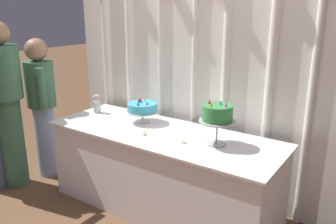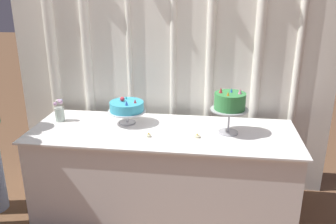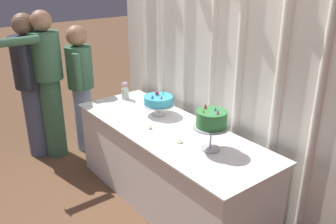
{
  "view_description": "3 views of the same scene",
  "coord_description": "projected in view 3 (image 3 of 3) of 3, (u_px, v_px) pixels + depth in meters",
  "views": [
    {
      "loc": [
        1.67,
        -2.24,
        1.82
      ],
      "look_at": [
        0.03,
        0.15,
        0.94
      ],
      "focal_mm": 37.11,
      "sensor_mm": 36.0,
      "label": 1
    },
    {
      "loc": [
        0.39,
        -2.5,
        1.85
      ],
      "look_at": [
        0.04,
        0.14,
        0.9
      ],
      "focal_mm": 37.78,
      "sensor_mm": 36.0,
      "label": 2
    },
    {
      "loc": [
        2.36,
        -1.73,
        2.13
      ],
      "look_at": [
        0.09,
        0.03,
        0.96
      ],
      "focal_mm": 38.88,
      "sensor_mm": 36.0,
      "label": 3
    }
  ],
  "objects": [
    {
      "name": "tealight_near_left",
      "position": [
        180.0,
        142.0,
        3.01
      ],
      "size": [
        0.05,
        0.05,
        0.03
      ],
      "color": "beige",
      "rests_on": "cake_table"
    },
    {
      "name": "cake_table",
      "position": [
        168.0,
        165.0,
        3.42
      ],
      "size": [
        2.15,
        0.77,
        0.76
      ],
      "color": "white",
      "rests_on": "ground_plane"
    },
    {
      "name": "guest_man_pink_jacket",
      "position": [
        31.0,
        82.0,
        4.1
      ],
      "size": [
        0.49,
        0.49,
        1.66
      ],
      "color": "#4C5675",
      "rests_on": "ground_plane"
    },
    {
      "name": "cake_display_nearleft",
      "position": [
        158.0,
        101.0,
        3.53
      ],
      "size": [
        0.32,
        0.32,
        0.23
      ],
      "color": "silver",
      "rests_on": "cake_table"
    },
    {
      "name": "flower_vase",
      "position": [
        125.0,
        92.0,
        3.97
      ],
      "size": [
        0.08,
        0.08,
        0.2
      ],
      "color": "#B2C1B2",
      "rests_on": "cake_table"
    },
    {
      "name": "ground_plane",
      "position": [
        160.0,
        202.0,
        3.51
      ],
      "size": [
        24.0,
        24.0,
        0.0
      ],
      "primitive_type": "plane",
      "color": "brown"
    },
    {
      "name": "guest_man_dark_suit",
      "position": [
        81.0,
        83.0,
        4.24
      ],
      "size": [
        0.41,
        0.41,
        1.51
      ],
      "color": "#93ADD6",
      "rests_on": "ground_plane"
    },
    {
      "name": "cake_display_nearright",
      "position": [
        211.0,
        121.0,
        2.81
      ],
      "size": [
        0.29,
        0.29,
        0.37
      ],
      "color": "#B2B2B7",
      "rests_on": "cake_table"
    },
    {
      "name": "guest_girl_blue_dress",
      "position": [
        48.0,
        79.0,
        4.06
      ],
      "size": [
        0.46,
        0.81,
        1.7
      ],
      "color": "#3D6B4C",
      "rests_on": "ground_plane"
    },
    {
      "name": "draped_curtain",
      "position": [
        209.0,
        66.0,
        3.42
      ],
      "size": [
        2.9,
        0.15,
        2.42
      ],
      "color": "white",
      "rests_on": "ground_plane"
    },
    {
      "name": "tealight_far_left",
      "position": [
        150.0,
        128.0,
        3.26
      ],
      "size": [
        0.04,
        0.04,
        0.03
      ],
      "color": "beige",
      "rests_on": "cake_table"
    }
  ]
}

